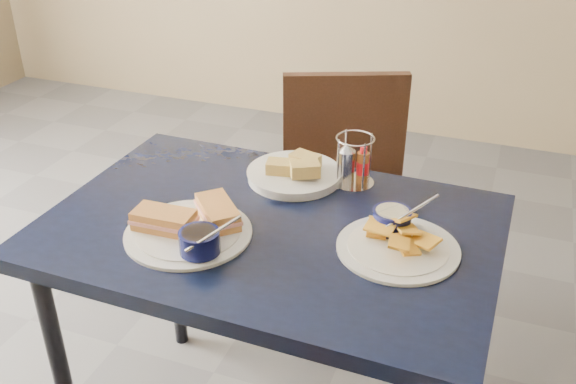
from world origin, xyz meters
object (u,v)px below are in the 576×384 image
(sandwich_plate, at_px, (192,227))
(plantain_plate, at_px, (396,237))
(condiment_caddy, at_px, (352,164))
(bread_basket, at_px, (295,173))
(chair_far, at_px, (355,191))
(dining_table, at_px, (271,250))

(sandwich_plate, distance_m, plantain_plate, 0.46)
(plantain_plate, relative_size, condiment_caddy, 2.01)
(bread_basket, height_order, condiment_caddy, condiment_caddy)
(chair_far, height_order, bread_basket, chair_far)
(dining_table, xyz_separation_m, sandwich_plate, (-0.15, -0.11, 0.10))
(dining_table, bearing_deg, condiment_caddy, 64.41)
(sandwich_plate, height_order, plantain_plate, same)
(dining_table, distance_m, plantain_plate, 0.31)
(dining_table, xyz_separation_m, bread_basket, (-0.02, 0.23, 0.10))
(plantain_plate, distance_m, bread_basket, 0.38)
(dining_table, relative_size, plantain_plate, 3.92)
(dining_table, height_order, chair_far, chair_far)
(sandwich_plate, height_order, bread_basket, sandwich_plate)
(plantain_plate, distance_m, condiment_caddy, 0.30)
(plantain_plate, bearing_deg, condiment_caddy, 125.00)
(dining_table, relative_size, condiment_caddy, 7.90)
(chair_far, height_order, condiment_caddy, condiment_caddy)
(condiment_caddy, bearing_deg, dining_table, -115.59)
(dining_table, xyz_separation_m, chair_far, (0.04, 0.66, -0.17))
(sandwich_plate, xyz_separation_m, plantain_plate, (0.44, 0.13, -0.01))
(sandwich_plate, distance_m, bread_basket, 0.36)
(sandwich_plate, height_order, condiment_caddy, condiment_caddy)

